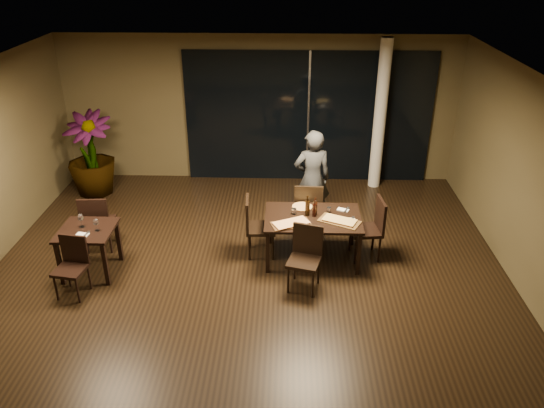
% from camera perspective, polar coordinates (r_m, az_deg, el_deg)
% --- Properties ---
extents(ground, '(8.00, 8.00, 0.00)m').
position_cam_1_polar(ground, '(8.01, -2.80, -8.72)').
color(ground, black).
rests_on(ground, ground).
extents(wall_back, '(8.00, 0.10, 3.00)m').
position_cam_1_polar(wall_back, '(11.02, -1.37, 10.20)').
color(wall_back, '#4A4027').
rests_on(wall_back, ground).
extents(wall_right, '(0.10, 8.00, 3.00)m').
position_cam_1_polar(wall_right, '(8.00, 27.23, 0.48)').
color(wall_right, '#4A4027').
rests_on(wall_right, ground).
extents(ceiling, '(8.00, 8.00, 0.04)m').
position_cam_1_polar(ceiling, '(6.72, -3.38, 12.73)').
color(ceiling, silver).
rests_on(ceiling, wall_back).
extents(window_panel, '(5.00, 0.06, 2.70)m').
position_cam_1_polar(window_panel, '(10.97, 3.91, 9.25)').
color(window_panel, black).
rests_on(window_panel, ground).
extents(column, '(0.24, 0.24, 3.00)m').
position_cam_1_polar(column, '(10.77, 11.54, 9.27)').
color(column, silver).
rests_on(column, ground).
extents(main_table, '(1.50, 1.00, 0.75)m').
position_cam_1_polar(main_table, '(8.32, 4.40, -1.83)').
color(main_table, black).
rests_on(main_table, ground).
extents(side_table, '(0.80, 0.80, 0.75)m').
position_cam_1_polar(side_table, '(8.45, -19.22, -3.32)').
color(side_table, black).
rests_on(side_table, ground).
extents(chair_main_far, '(0.49, 0.49, 1.02)m').
position_cam_1_polar(chair_main_far, '(8.95, 3.92, -0.38)').
color(chair_main_far, black).
rests_on(chair_main_far, ground).
extents(chair_main_near, '(0.55, 0.55, 0.96)m').
position_cam_1_polar(chair_main_near, '(7.73, 3.63, -5.37)').
color(chair_main_near, black).
rests_on(chair_main_near, ground).
extents(chair_main_left, '(0.48, 0.48, 1.00)m').
position_cam_1_polar(chair_main_left, '(8.46, -1.80, -2.14)').
color(chair_main_left, black).
rests_on(chair_main_left, ground).
extents(chair_main_right, '(0.52, 0.52, 1.01)m').
position_cam_1_polar(chair_main_right, '(8.53, 10.68, -2.29)').
color(chair_main_right, black).
rests_on(chair_main_right, ground).
extents(chair_side_far, '(0.49, 0.49, 0.99)m').
position_cam_1_polar(chair_side_far, '(9.01, -18.29, -1.70)').
color(chair_side_far, black).
rests_on(chair_side_far, ground).
extents(chair_side_near, '(0.47, 0.47, 0.89)m').
position_cam_1_polar(chair_side_near, '(8.12, -20.69, -5.91)').
color(chair_side_near, black).
rests_on(chair_side_near, ground).
extents(diner, '(0.65, 0.49, 1.77)m').
position_cam_1_polar(diner, '(9.25, 4.33, 2.72)').
color(diner, '#2A2C2F').
rests_on(diner, ground).
extents(potted_plant, '(0.91, 0.91, 1.66)m').
position_cam_1_polar(potted_plant, '(11.04, -18.93, 5.08)').
color(potted_plant, '#20521B').
rests_on(potted_plant, ground).
extents(pizza_board_left, '(0.66, 0.46, 0.01)m').
position_cam_1_polar(pizza_board_left, '(8.04, 2.08, -2.18)').
color(pizza_board_left, '#452B16').
rests_on(pizza_board_left, main_table).
extents(pizza_board_right, '(0.69, 0.56, 0.01)m').
position_cam_1_polar(pizza_board_right, '(8.18, 7.26, -1.86)').
color(pizza_board_right, '#4D3518').
rests_on(pizza_board_right, main_table).
extents(oblong_pizza_left, '(0.56, 0.44, 0.02)m').
position_cam_1_polar(oblong_pizza_left, '(8.03, 2.08, -2.08)').
color(oblong_pizza_left, maroon).
rests_on(oblong_pizza_left, pizza_board_left).
extents(oblong_pizza_right, '(0.53, 0.41, 0.02)m').
position_cam_1_polar(oblong_pizza_right, '(8.17, 7.27, -1.76)').
color(oblong_pizza_right, maroon).
rests_on(oblong_pizza_right, pizza_board_right).
extents(round_pizza, '(0.32, 0.32, 0.01)m').
position_cam_1_polar(round_pizza, '(8.55, 3.27, -0.31)').
color(round_pizza, red).
rests_on(round_pizza, main_table).
extents(bottle_a, '(0.07, 0.07, 0.33)m').
position_cam_1_polar(bottle_a, '(8.25, 3.84, -0.18)').
color(bottle_a, black).
rests_on(bottle_a, main_table).
extents(bottle_b, '(0.06, 0.06, 0.28)m').
position_cam_1_polar(bottle_b, '(8.24, 4.59, -0.44)').
color(bottle_b, black).
rests_on(bottle_b, main_table).
extents(bottle_c, '(0.06, 0.06, 0.29)m').
position_cam_1_polar(bottle_c, '(8.28, 4.67, -0.24)').
color(bottle_c, black).
rests_on(bottle_c, main_table).
extents(tumbler_left, '(0.08, 0.08, 0.09)m').
position_cam_1_polar(tumbler_left, '(8.33, 2.39, -0.78)').
color(tumbler_left, white).
rests_on(tumbler_left, main_table).
extents(tumbler_right, '(0.07, 0.07, 0.08)m').
position_cam_1_polar(tumbler_right, '(8.42, 6.14, -0.62)').
color(tumbler_right, white).
rests_on(tumbler_right, main_table).
extents(napkin_near, '(0.20, 0.13, 0.01)m').
position_cam_1_polar(napkin_near, '(8.25, 8.26, -1.66)').
color(napkin_near, white).
rests_on(napkin_near, main_table).
extents(napkin_far, '(0.20, 0.16, 0.01)m').
position_cam_1_polar(napkin_far, '(8.52, 7.64, -0.63)').
color(napkin_far, white).
rests_on(napkin_far, main_table).
extents(wine_glass_a, '(0.09, 0.09, 0.20)m').
position_cam_1_polar(wine_glass_a, '(8.43, -19.84, -1.73)').
color(wine_glass_a, white).
rests_on(wine_glass_a, side_table).
extents(wine_glass_b, '(0.08, 0.08, 0.18)m').
position_cam_1_polar(wine_glass_b, '(8.25, -18.38, -2.17)').
color(wine_glass_b, white).
rests_on(wine_glass_b, side_table).
extents(side_napkin, '(0.20, 0.14, 0.01)m').
position_cam_1_polar(side_napkin, '(8.24, -19.73, -3.11)').
color(side_napkin, white).
rests_on(side_napkin, side_table).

